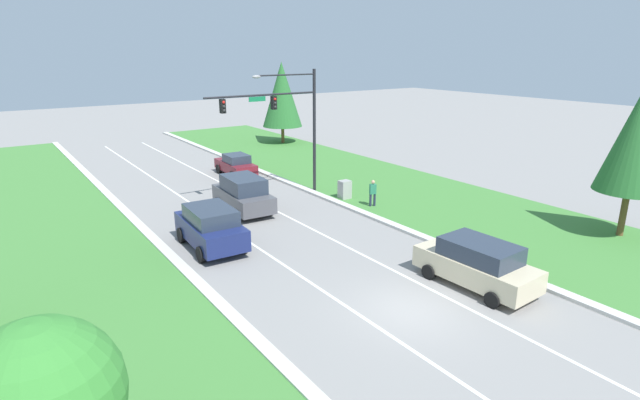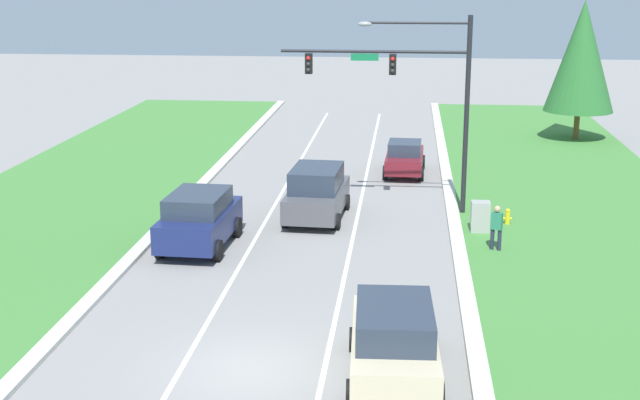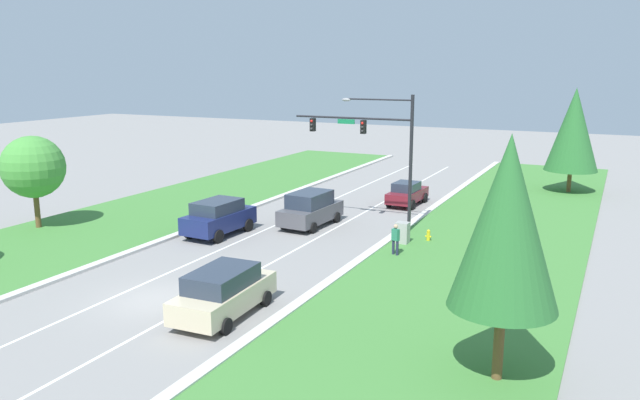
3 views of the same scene
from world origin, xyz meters
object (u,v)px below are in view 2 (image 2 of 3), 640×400
fire_hydrant (507,217)px  conifer_far_right_tree (582,56)px  burgundy_sedan (405,158)px  pedestrian (496,226)px  traffic_signal_mast (414,84)px  graphite_suv (317,193)px  navy_suv (199,219)px  champagne_suv (394,341)px  utility_cabinet (480,218)px

fire_hydrant → conifer_far_right_tree: (5.78, 18.24, 4.54)m
burgundy_sedan → pedestrian: (3.31, -11.91, 0.10)m
fire_hydrant → conifer_far_right_tree: size_ratio=0.09×
traffic_signal_mast → graphite_suv: bearing=-161.9°
burgundy_sedan → conifer_far_right_tree: 14.40m
navy_suv → graphite_suv: size_ratio=0.97×
fire_hydrant → navy_suv: bearing=-161.0°
navy_suv → conifer_far_right_tree: (17.08, 22.13, 3.81)m
champagne_suv → fire_hydrant: 14.35m
fire_hydrant → traffic_signal_mast: bearing=157.5°
utility_cabinet → fire_hydrant: bearing=44.0°
pedestrian → fire_hydrant: pedestrian is taller
traffic_signal_mast → burgundy_sedan: traffic_signal_mast is taller
utility_cabinet → conifer_far_right_tree: bearing=70.3°
graphite_suv → pedestrian: (6.75, -3.69, -0.13)m
fire_hydrant → conifer_far_right_tree: conifer_far_right_tree is taller
traffic_signal_mast → conifer_far_right_tree: conifer_far_right_tree is taller
champagne_suv → conifer_far_right_tree: 33.71m
burgundy_sedan → fire_hydrant: burgundy_sedan is taller
graphite_suv → burgundy_sedan: graphite_suv is taller
navy_suv → burgundy_sedan: bearing=62.3°
graphite_suv → pedestrian: 7.70m
traffic_signal_mast → graphite_suv: traffic_signal_mast is taller
navy_suv → graphite_suv: (3.79, 4.21, -0.00)m
pedestrian → graphite_suv: bearing=-8.0°
navy_suv → utility_cabinet: navy_suv is taller
champagne_suv → burgundy_sedan: bearing=87.3°
navy_suv → pedestrian: 10.56m
fire_hydrant → burgundy_sedan: bearing=115.4°
champagne_suv → graphite_suv: bearing=101.0°
navy_suv → conifer_far_right_tree: bearing=54.9°
burgundy_sedan → fire_hydrant: size_ratio=6.16×
traffic_signal_mast → navy_suv: traffic_signal_mast is taller
navy_suv → pedestrian: bearing=5.4°
champagne_suv → burgundy_sedan: (0.10, 22.27, -0.14)m
navy_suv → pedestrian: (10.55, 0.52, -0.13)m
navy_suv → fire_hydrant: (11.30, 3.88, -0.73)m
graphite_suv → champagne_suv: bearing=-73.5°
champagne_suv → navy_suv: 12.16m
conifer_far_right_tree → graphite_suv: bearing=-126.6°
pedestrian → burgundy_sedan: bearing=-53.8°
traffic_signal_mast → graphite_suv: 5.80m
traffic_signal_mast → graphite_suv: size_ratio=1.64×
pedestrian → utility_cabinet: bearing=-59.6°
pedestrian → fire_hydrant: size_ratio=2.41×
burgundy_sedan → pedestrian: size_ratio=2.55×
utility_cabinet → conifer_far_right_tree: conifer_far_right_tree is taller
burgundy_sedan → utility_cabinet: 10.09m
traffic_signal_mast → fire_hydrant: traffic_signal_mast is taller
traffic_signal_mast → pedestrian: traffic_signal_mast is taller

